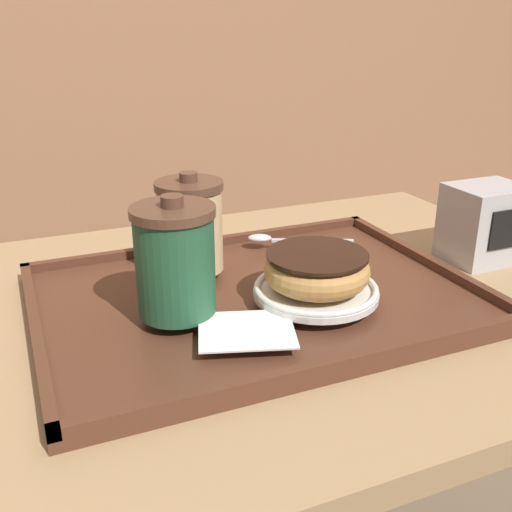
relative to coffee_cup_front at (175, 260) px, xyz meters
The scene contains 9 objects.
cafe_table 0.27m from the coffee_cup_front, 24.08° to the left, with size 0.97×0.68×0.72m.
serving_tray 0.14m from the coffee_cup_front, 14.63° to the left, with size 0.53×0.38×0.02m.
napkin_paper 0.11m from the coffee_cup_front, 53.12° to the right, with size 0.12×0.11×0.00m.
coffee_cup_front is the anchor object (origin of this frame).
coffee_cup_rear 0.12m from the coffee_cup_front, 65.20° to the left, with size 0.09×0.09×0.13m.
plate_with_chocolate_donut 0.17m from the coffee_cup_front, ahead, with size 0.15×0.15×0.01m.
donut_chocolate_glazed 0.17m from the coffee_cup_front, ahead, with size 0.12×0.12×0.04m.
spoon 0.26m from the coffee_cup_front, 39.39° to the left, with size 0.15×0.08×0.01m.
napkin_dispenser 0.47m from the coffee_cup_front, ahead, with size 0.11×0.09×0.11m.
Camera 1 is at (-0.25, -0.63, 1.05)m, focal length 42.00 mm.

